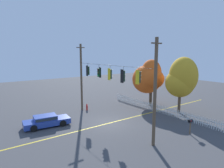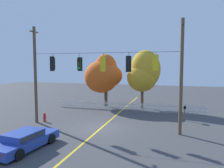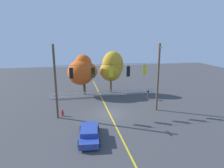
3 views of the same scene
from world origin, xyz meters
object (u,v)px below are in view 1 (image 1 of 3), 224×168
traffic_signal_southbound_primary (110,74)px  traffic_signal_northbound_primary (123,76)px  parked_car (46,121)px  autumn_maple_mid (181,79)px  fire_hydrant (87,107)px  traffic_signal_eastbound_side (88,71)px  autumn_maple_near_fence (149,78)px  roadside_mailbox (190,122)px  traffic_signal_northbound_secondary (99,73)px  traffic_signal_westbound_side (138,77)px

traffic_signal_southbound_primary → traffic_signal_northbound_primary: (2.07, -0.00, -0.00)m
parked_car → autumn_maple_mid: bearing=70.8°
autumn_maple_mid → parked_car: bearing=-109.2°
fire_hydrant → traffic_signal_eastbound_side: bearing=-19.2°
traffic_signal_northbound_primary → parked_car: bearing=-133.1°
traffic_signal_southbound_primary → autumn_maple_mid: size_ratio=0.21×
autumn_maple_near_fence → fire_hydrant: autumn_maple_near_fence is taller
traffic_signal_eastbound_side → roadside_mailbox: 12.54m
autumn_maple_mid → roadside_mailbox: (4.48, -4.89, -3.05)m
traffic_signal_northbound_secondary → autumn_maple_near_fence: 8.75m
traffic_signal_northbound_primary → parked_car: size_ratio=0.33×
traffic_signal_southbound_primary → autumn_maple_mid: bearing=77.8°
traffic_signal_northbound_secondary → traffic_signal_westbound_side: 6.21m
traffic_signal_westbound_side → fire_hydrant: (-9.94, 0.44, -4.93)m
fire_hydrant → roadside_mailbox: roadside_mailbox is taller
traffic_signal_westbound_side → traffic_signal_eastbound_side: bearing=-180.0°
traffic_signal_northbound_secondary → roadside_mailbox: 10.41m
traffic_signal_eastbound_side → traffic_signal_northbound_primary: (6.65, -0.00, -0.03)m
traffic_signal_eastbound_side → traffic_signal_westbound_side: 8.68m
roadside_mailbox → traffic_signal_northbound_primary: bearing=-135.6°
traffic_signal_eastbound_side → traffic_signal_northbound_secondary: (2.47, 0.02, -0.04)m
autumn_maple_near_fence → autumn_maple_mid: (4.84, 0.56, 0.26)m
traffic_signal_westbound_side → traffic_signal_southbound_primary: bearing=-180.0°
autumn_maple_mid → parked_car: size_ratio=1.50×
traffic_signal_eastbound_side → traffic_signal_southbound_primary: (4.58, 0.00, -0.03)m
traffic_signal_southbound_primary → roadside_mailbox: traffic_signal_southbound_primary is taller
traffic_signal_eastbound_side → traffic_signal_northbound_secondary: size_ratio=1.01×
traffic_signal_westbound_side → parked_car: bearing=-142.4°
autumn_maple_near_fence → fire_hydrant: 9.42m
traffic_signal_southbound_primary → fire_hydrant: size_ratio=1.81×
traffic_signal_southbound_primary → traffic_signal_northbound_secondary: bearing=179.5°
traffic_signal_southbound_primary → traffic_signal_westbound_side: bearing=0.0°
traffic_signal_eastbound_side → parked_car: 7.43m
traffic_signal_eastbound_side → fire_hydrant: size_ratio=1.80×
traffic_signal_eastbound_side → roadside_mailbox: bearing=21.3°
traffic_signal_westbound_side → roadside_mailbox: traffic_signal_westbound_side is taller
autumn_maple_mid → traffic_signal_northbound_primary: bearing=-89.5°
traffic_signal_northbound_primary → autumn_maple_near_fence: (-4.92, 8.64, -1.28)m
traffic_signal_southbound_primary → fire_hydrant: traffic_signal_southbound_primary is taller
parked_car → traffic_signal_westbound_side: bearing=37.6°
traffic_signal_northbound_primary → traffic_signal_westbound_side: bearing=0.0°
traffic_signal_southbound_primary → autumn_maple_near_fence: (-2.85, 8.64, -1.28)m
traffic_signal_northbound_secondary → traffic_signal_northbound_primary: same height
traffic_signal_northbound_primary → roadside_mailbox: 7.38m
traffic_signal_northbound_secondary → traffic_signal_southbound_primary: size_ratio=0.99×
traffic_signal_northbound_primary → parked_car: 8.98m
traffic_signal_eastbound_side → traffic_signal_westbound_side: same height
traffic_signal_northbound_secondary → roadside_mailbox: size_ratio=1.02×
traffic_signal_eastbound_side → traffic_signal_westbound_side: (8.68, 0.00, 0.06)m
autumn_maple_mid → fire_hydrant: bearing=-131.7°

